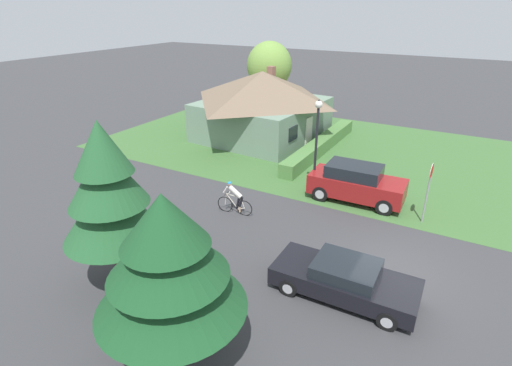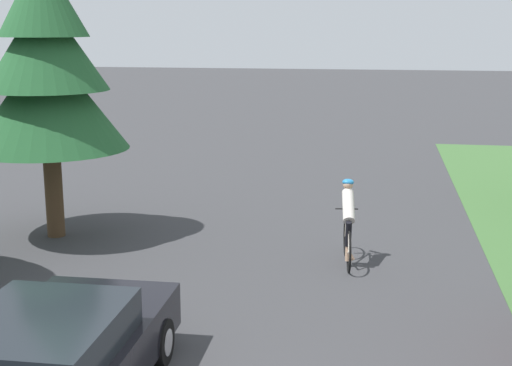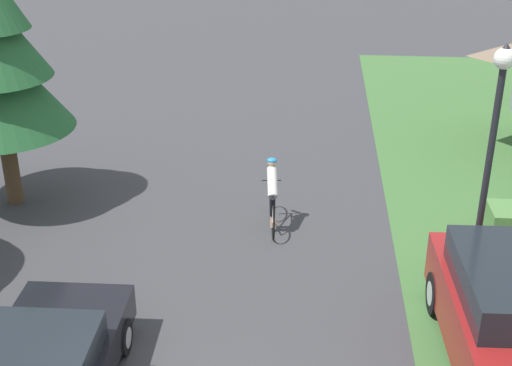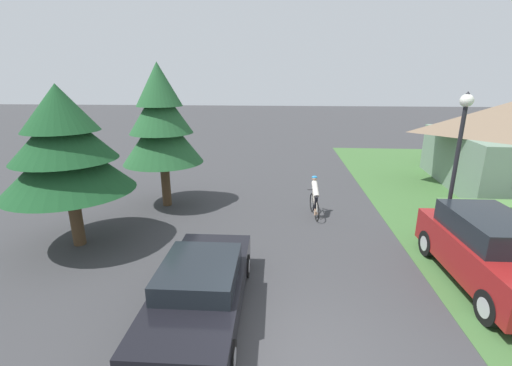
{
  "view_description": "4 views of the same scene",
  "coord_description": "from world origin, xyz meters",
  "views": [
    {
      "loc": [
        -12.82,
        -1.55,
        8.96
      ],
      "look_at": [
        0.6,
        6.07,
        1.99
      ],
      "focal_mm": 28.0,
      "sensor_mm": 36.0,
      "label": 1
    },
    {
      "loc": [
        1.48,
        -5.57,
        4.38
      ],
      "look_at": [
        -0.4,
        5.23,
        1.97
      ],
      "focal_mm": 50.0,
      "sensor_mm": 36.0,
      "label": 2
    },
    {
      "loc": [
        1.77,
        -6.61,
        7.79
      ],
      "look_at": [
        0.78,
        5.36,
        2.05
      ],
      "focal_mm": 50.0,
      "sensor_mm": 36.0,
      "label": 3
    },
    {
      "loc": [
        -0.3,
        -5.4,
        5.14
      ],
      "look_at": [
        -1.19,
        5.55,
        1.85
      ],
      "focal_mm": 24.0,
      "sensor_mm": 36.0,
      "label": 4
    }
  ],
  "objects": [
    {
      "name": "cyclist",
      "position": [
        0.97,
        7.4,
        0.75
      ],
      "size": [
        0.44,
        1.77,
        1.59
      ],
      "rotation": [
        0.0,
        0.0,
        1.68
      ],
      "color": "black",
      "rests_on": "ground"
    },
    {
      "name": "conifer_tall_far",
      "position": [
        -5.24,
        8.13,
        3.58
      ],
      "size": [
        3.25,
        3.25,
        5.86
      ],
      "color": "#4C3823",
      "rests_on": "ground"
    }
  ]
}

